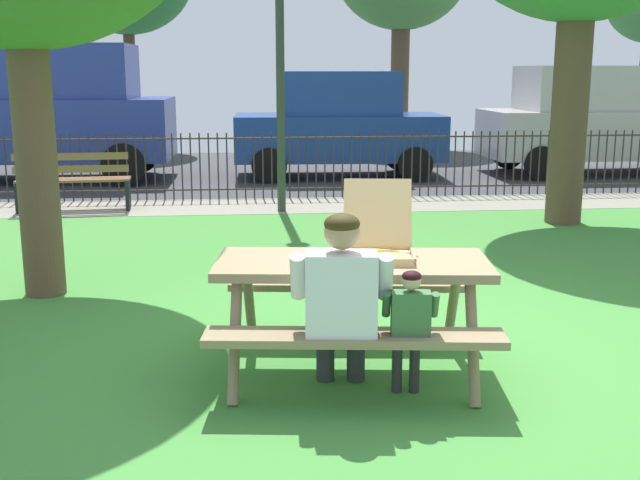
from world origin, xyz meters
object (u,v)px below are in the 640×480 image
park_bench_left (73,182)px  parked_car_far_left (40,109)px  picnic_table_foreground (352,285)px  pizza_slice_on_table (313,258)px  child_at_table (409,322)px  pizza_box_open (378,243)px  adult_at_table (341,298)px  parked_car_center (604,117)px  lamp_post_walkway (280,23)px  parked_car_left (339,124)px

park_bench_left → parked_car_far_left: size_ratio=0.34×
picnic_table_foreground → pizza_slice_on_table: bearing=165.3°
picnic_table_foreground → pizza_slice_on_table: (-0.26, 0.07, 0.18)m
pizza_slice_on_table → child_at_table: 0.86m
pizza_box_open → pizza_slice_on_table: size_ratio=2.17×
adult_at_table → child_at_table: 0.43m
pizza_slice_on_table → child_at_table: size_ratio=0.33×
child_at_table → parked_car_center: size_ratio=0.19×
pizza_box_open → park_bench_left: size_ratio=0.38×
picnic_table_foreground → adult_at_table: size_ratio=1.64×
parked_car_center → lamp_post_walkway: bearing=-150.4°
child_at_table → park_bench_left: 7.88m
parked_car_left → pizza_box_open: bearing=-95.1°
pizza_slice_on_table → adult_at_table: bearing=-77.5°
pizza_box_open → lamp_post_walkway: (-0.38, 6.10, 1.77)m
parked_car_far_left → lamp_post_walkway: bearing=-41.0°
park_bench_left → lamp_post_walkway: size_ratio=0.37×
child_at_table → lamp_post_walkway: 7.09m
adult_at_table → pizza_box_open: bearing=61.3°
pizza_slice_on_table → lamp_post_walkway: 6.40m
picnic_table_foreground → pizza_slice_on_table: 0.32m
parked_car_left → lamp_post_walkway: bearing=-108.9°
adult_at_table → picnic_table_foreground: bearing=74.8°
park_bench_left → parked_car_left: 5.44m
pizza_slice_on_table → parked_car_far_left: (-4.16, 9.80, 0.53)m
parked_car_far_left → parked_car_left: size_ratio=1.20×
pizza_slice_on_table → child_at_table: (0.53, -0.63, -0.26)m
adult_at_table → parked_car_far_left: size_ratio=0.25×
parked_car_center → parked_car_far_left: bearing=-180.0°
parked_car_far_left → parked_car_center: (10.69, 0.00, -0.21)m
parked_car_left → parked_car_center: parked_car_center is taller
child_at_table → parked_car_far_left: parked_car_far_left is taller
park_bench_left → pizza_box_open: bearing=-62.3°
lamp_post_walkway → adult_at_table: bearing=-89.4°
pizza_box_open → parked_car_center: parked_car_center is taller
pizza_box_open → lamp_post_walkway: lamp_post_walkway is taller
adult_at_table → parked_car_center: parked_car_center is taller
child_at_table → lamp_post_walkway: bearing=94.0°
pizza_slice_on_table → park_bench_left: park_bench_left is taller
picnic_table_foreground → parked_car_left: size_ratio=0.50×
pizza_slice_on_table → child_at_table: child_at_table is taller
pizza_box_open → parked_car_center: (6.09, 9.77, 0.23)m
pizza_slice_on_table → parked_car_left: bearing=82.3°
picnic_table_foreground → lamp_post_walkway: bearing=91.8°
pizza_box_open → park_bench_left: pizza_box_open is taller
pizza_slice_on_table → parked_car_center: size_ratio=0.06×
parked_car_center → child_at_table: bearing=-119.9°
pizza_box_open → parked_car_far_left: bearing=115.2°
picnic_table_foreground → parked_car_far_left: bearing=114.1°
child_at_table → parked_car_left: parked_car_left is taller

